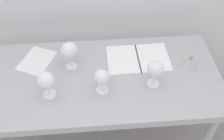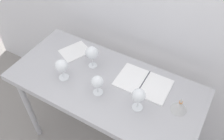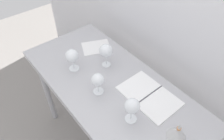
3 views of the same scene
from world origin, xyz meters
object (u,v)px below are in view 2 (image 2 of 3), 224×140
(open_notebook, at_px, (143,83))
(wine_glass_far_left, at_px, (92,53))
(wine_glass_near_right, at_px, (139,96))
(wine_glass_near_left, at_px, (62,66))
(decanter_funnel, at_px, (180,106))
(tasting_sheet_upper, at_px, (75,51))
(wine_glass_near_center, at_px, (97,82))

(open_notebook, bearing_deg, wine_glass_far_left, -176.48)
(wine_glass_near_right, bearing_deg, open_notebook, 104.72)
(wine_glass_near_left, height_order, decanter_funnel, wine_glass_near_left)
(wine_glass_near_left, bearing_deg, decanter_funnel, 10.41)
(tasting_sheet_upper, bearing_deg, wine_glass_near_right, 4.63)
(wine_glass_near_right, xyz_separation_m, open_notebook, (-0.05, 0.21, -0.12))
(wine_glass_near_left, xyz_separation_m, open_notebook, (0.52, 0.24, -0.11))
(decanter_funnel, bearing_deg, wine_glass_near_left, -169.59)
(wine_glass_near_center, height_order, open_notebook, wine_glass_near_center)
(wine_glass_near_center, bearing_deg, wine_glass_far_left, 130.98)
(wine_glass_near_left, height_order, wine_glass_near_center, wine_glass_near_left)
(wine_glass_near_right, height_order, decanter_funnel, wine_glass_near_right)
(wine_glass_near_right, distance_m, open_notebook, 0.24)
(wine_glass_near_center, height_order, decanter_funnel, wine_glass_near_center)
(wine_glass_near_left, bearing_deg, wine_glass_near_center, 1.56)
(decanter_funnel, bearing_deg, tasting_sheet_upper, 172.41)
(wine_glass_far_left, height_order, tasting_sheet_upper, wine_glass_far_left)
(open_notebook, relative_size, decanter_funnel, 3.24)
(wine_glass_far_left, bearing_deg, wine_glass_near_center, -49.02)
(wine_glass_near_right, distance_m, wine_glass_near_center, 0.29)
(wine_glass_near_left, distance_m, wine_glass_near_right, 0.58)
(wine_glass_near_right, height_order, tasting_sheet_upper, wine_glass_near_right)
(wine_glass_near_right, bearing_deg, wine_glass_far_left, 159.04)
(wine_glass_near_center, distance_m, decanter_funnel, 0.55)
(wine_glass_near_center, distance_m, tasting_sheet_upper, 0.48)
(wine_glass_near_center, height_order, tasting_sheet_upper, wine_glass_near_center)
(open_notebook, bearing_deg, decanter_funnel, -17.74)
(wine_glass_near_center, bearing_deg, wine_glass_near_left, -178.44)
(wine_glass_near_right, height_order, open_notebook, wine_glass_near_right)
(wine_glass_near_center, bearing_deg, decanter_funnel, 15.07)
(wine_glass_near_center, xyz_separation_m, decanter_funnel, (0.53, 0.14, -0.07))
(wine_glass_far_left, height_order, open_notebook, wine_glass_far_left)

